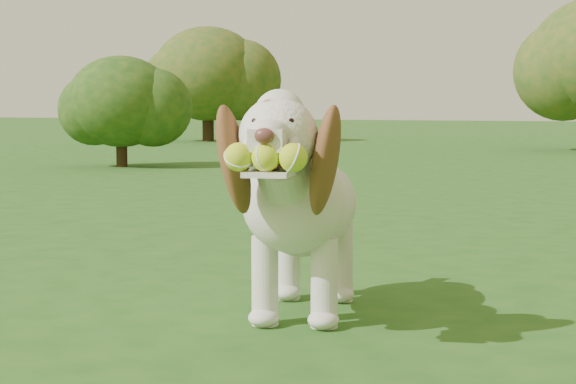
% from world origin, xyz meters
% --- Properties ---
extents(ground, '(80.00, 80.00, 0.00)m').
position_xyz_m(ground, '(0.00, 0.00, 0.00)').
color(ground, '#1E4F16').
rests_on(ground, ground).
extents(dog, '(0.57, 1.15, 0.75)m').
position_xyz_m(dog, '(-0.19, -0.25, 0.40)').
color(dog, silver).
rests_on(dog, ground).
extents(shrub_a, '(1.22, 1.22, 1.27)m').
position_xyz_m(shrub_a, '(-5.20, 6.06, 0.74)').
color(shrub_a, '#382314').
rests_on(shrub_a, ground).
extents(shrub_g, '(2.14, 2.14, 2.22)m').
position_xyz_m(shrub_g, '(-8.09, 13.23, 1.30)').
color(shrub_g, '#382314').
rests_on(shrub_g, ground).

